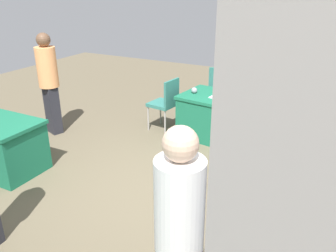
{
  "coord_description": "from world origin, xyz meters",
  "views": [
    {
      "loc": [
        -1.92,
        3.32,
        2.58
      ],
      "look_at": [
        -0.06,
        -0.24,
        0.9
      ],
      "focal_mm": 37.48,
      "sensor_mm": 36.0,
      "label": 1
    }
  ],
  "objects_px": {
    "table_foreground": "(222,118)",
    "chair_aisle": "(166,101)",
    "person_presenter": "(179,231)",
    "person_attendee_standing": "(48,79)",
    "laptop_silver": "(221,95)",
    "yarn_ball": "(194,90)",
    "scissors_red": "(243,102)",
    "chair_tucked_left": "(219,86)",
    "person_attendee_browsing": "(280,245)"
  },
  "relations": [
    {
      "from": "chair_aisle",
      "to": "person_attendee_browsing",
      "type": "relative_size",
      "value": 0.55
    },
    {
      "from": "table_foreground",
      "to": "person_attendee_browsing",
      "type": "bearing_deg",
      "value": 114.36
    },
    {
      "from": "scissors_red",
      "to": "chair_aisle",
      "type": "bearing_deg",
      "value": -131.05
    },
    {
      "from": "person_attendee_browsing",
      "to": "yarn_ball",
      "type": "relative_size",
      "value": 17.23
    },
    {
      "from": "scissors_red",
      "to": "chair_tucked_left",
      "type": "bearing_deg",
      "value": 170.63
    },
    {
      "from": "chair_tucked_left",
      "to": "yarn_ball",
      "type": "distance_m",
      "value": 1.36
    },
    {
      "from": "chair_aisle",
      "to": "person_presenter",
      "type": "bearing_deg",
      "value": -143.15
    },
    {
      "from": "yarn_ball",
      "to": "laptop_silver",
      "type": "bearing_deg",
      "value": 178.63
    },
    {
      "from": "chair_tucked_left",
      "to": "person_presenter",
      "type": "height_order",
      "value": "person_presenter"
    },
    {
      "from": "person_presenter",
      "to": "person_attendee_browsing",
      "type": "relative_size",
      "value": 0.99
    },
    {
      "from": "table_foreground",
      "to": "scissors_red",
      "type": "relative_size",
      "value": 8.44
    },
    {
      "from": "table_foreground",
      "to": "person_attendee_standing",
      "type": "distance_m",
      "value": 3.08
    },
    {
      "from": "table_foreground",
      "to": "person_presenter",
      "type": "relative_size",
      "value": 0.86
    },
    {
      "from": "chair_aisle",
      "to": "person_attendee_standing",
      "type": "bearing_deg",
      "value": 127.93
    },
    {
      "from": "chair_tucked_left",
      "to": "laptop_silver",
      "type": "height_order",
      "value": "laptop_silver"
    },
    {
      "from": "chair_aisle",
      "to": "person_attendee_browsing",
      "type": "xyz_separation_m",
      "value": [
        -2.62,
        3.37,
        0.44
      ]
    },
    {
      "from": "chair_tucked_left",
      "to": "person_presenter",
      "type": "distance_m",
      "value": 5.22
    },
    {
      "from": "table_foreground",
      "to": "laptop_silver",
      "type": "xyz_separation_m",
      "value": [
        0.03,
        0.04,
        0.42
      ]
    },
    {
      "from": "table_foreground",
      "to": "person_presenter",
      "type": "bearing_deg",
      "value": 104.47
    },
    {
      "from": "chair_aisle",
      "to": "laptop_silver",
      "type": "xyz_separation_m",
      "value": [
        -1.0,
        -0.09,
        0.23
      ]
    },
    {
      "from": "laptop_silver",
      "to": "chair_aisle",
      "type": "bearing_deg",
      "value": 14.1
    },
    {
      "from": "person_presenter",
      "to": "person_attendee_standing",
      "type": "xyz_separation_m",
      "value": [
        3.73,
        -2.52,
        0.01
      ]
    },
    {
      "from": "chair_tucked_left",
      "to": "person_attendee_browsing",
      "type": "distance_m",
      "value": 5.28
    },
    {
      "from": "table_foreground",
      "to": "laptop_silver",
      "type": "bearing_deg",
      "value": 53.41
    },
    {
      "from": "table_foreground",
      "to": "yarn_ball",
      "type": "distance_m",
      "value": 0.68
    },
    {
      "from": "chair_aisle",
      "to": "yarn_ball",
      "type": "relative_size",
      "value": 9.41
    },
    {
      "from": "table_foreground",
      "to": "person_attendee_standing",
      "type": "bearing_deg",
      "value": 22.53
    },
    {
      "from": "person_presenter",
      "to": "yarn_ball",
      "type": "distance_m",
      "value": 3.94
    },
    {
      "from": "chair_tucked_left",
      "to": "scissors_red",
      "type": "xyz_separation_m",
      "value": [
        -0.91,
        1.41,
        0.21
      ]
    },
    {
      "from": "chair_aisle",
      "to": "laptop_silver",
      "type": "distance_m",
      "value": 1.03
    },
    {
      "from": "chair_aisle",
      "to": "person_attendee_browsing",
      "type": "height_order",
      "value": "person_attendee_browsing"
    },
    {
      "from": "person_attendee_browsing",
      "to": "scissors_red",
      "type": "distance_m",
      "value": 3.62
    },
    {
      "from": "person_attendee_browsing",
      "to": "laptop_silver",
      "type": "relative_size",
      "value": 4.97
    },
    {
      "from": "person_attendee_standing",
      "to": "table_foreground",
      "type": "bearing_deg",
      "value": 42.21
    },
    {
      "from": "person_attendee_standing",
      "to": "person_presenter",
      "type": "bearing_deg",
      "value": -14.36
    },
    {
      "from": "chair_aisle",
      "to": "person_attendee_standing",
      "type": "xyz_separation_m",
      "value": [
        1.75,
        1.02,
        0.44
      ]
    },
    {
      "from": "table_foreground",
      "to": "laptop_silver",
      "type": "distance_m",
      "value": 0.42
    },
    {
      "from": "person_attendee_standing",
      "to": "person_attendee_browsing",
      "type": "distance_m",
      "value": 4.96
    },
    {
      "from": "chair_tucked_left",
      "to": "yarn_ball",
      "type": "height_order",
      "value": "chair_tucked_left"
    },
    {
      "from": "table_foreground",
      "to": "chair_tucked_left",
      "type": "height_order",
      "value": "chair_tucked_left"
    },
    {
      "from": "person_attendee_standing",
      "to": "scissors_red",
      "type": "height_order",
      "value": "person_attendee_standing"
    },
    {
      "from": "chair_aisle",
      "to": "scissors_red",
      "type": "xyz_separation_m",
      "value": [
        -1.4,
        -0.03,
        0.2
      ]
    },
    {
      "from": "person_presenter",
      "to": "yarn_ball",
      "type": "relative_size",
      "value": 17.11
    },
    {
      "from": "laptop_silver",
      "to": "table_foreground",
      "type": "bearing_deg",
      "value": -117.68
    },
    {
      "from": "person_attendee_standing",
      "to": "laptop_silver",
      "type": "height_order",
      "value": "person_attendee_standing"
    },
    {
      "from": "chair_tucked_left",
      "to": "yarn_ball",
      "type": "xyz_separation_m",
      "value": [
        -0.01,
        1.34,
        0.26
      ]
    },
    {
      "from": "person_presenter",
      "to": "laptop_silver",
      "type": "bearing_deg",
      "value": 88.56
    },
    {
      "from": "table_foreground",
      "to": "chair_aisle",
      "type": "distance_m",
      "value": 1.06
    },
    {
      "from": "person_presenter",
      "to": "chair_aisle",
      "type": "bearing_deg",
      "value": 102.7
    },
    {
      "from": "table_foreground",
      "to": "yarn_ball",
      "type": "relative_size",
      "value": 14.69
    }
  ]
}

